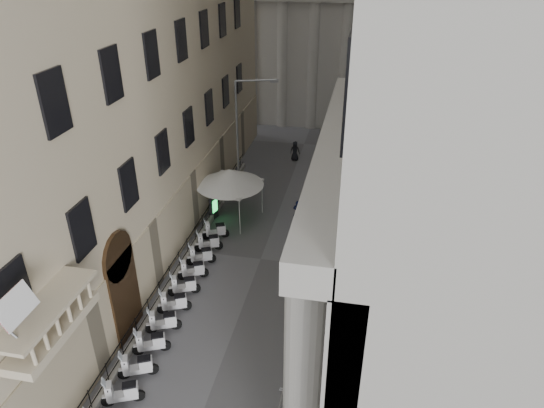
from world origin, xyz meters
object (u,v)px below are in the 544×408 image
(street_lamp, at_px, (243,132))
(pedestrian_a, at_px, (298,213))
(info_kiosk, at_px, (214,208))
(security_tent, at_px, (227,174))
(pedestrian_b, at_px, (314,189))

(street_lamp, distance_m, pedestrian_a, 6.69)
(street_lamp, distance_m, info_kiosk, 5.54)
(security_tent, height_order, info_kiosk, security_tent)
(security_tent, distance_m, pedestrian_b, 6.92)
(security_tent, height_order, street_lamp, street_lamp)
(street_lamp, bearing_deg, info_kiosk, -133.53)
(street_lamp, bearing_deg, pedestrian_a, -46.98)
(security_tent, relative_size, info_kiosk, 2.81)
(info_kiosk, bearing_deg, security_tent, 57.33)
(pedestrian_b, bearing_deg, info_kiosk, 47.94)
(pedestrian_a, relative_size, pedestrian_b, 1.05)
(street_lamp, height_order, pedestrian_a, street_lamp)
(pedestrian_b, bearing_deg, street_lamp, 29.88)
(street_lamp, relative_size, pedestrian_b, 5.27)
(pedestrian_a, bearing_deg, pedestrian_b, -84.90)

